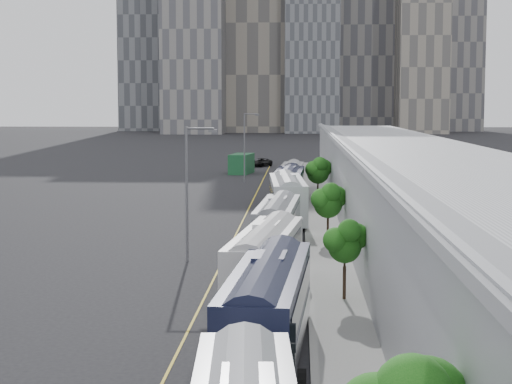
# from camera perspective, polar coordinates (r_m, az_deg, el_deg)

# --- Properties ---
(sidewalk) EXTENTS (10.00, 170.00, 0.12)m
(sidewalk) POSITION_cam_1_polar(r_m,az_deg,el_deg) (68.18, 7.50, -2.85)
(sidewalk) COLOR gray
(sidewalk) RESTS_ON ground
(lane_line) EXTENTS (0.12, 160.00, 0.02)m
(lane_line) POSITION_cam_1_polar(r_m,az_deg,el_deg) (68.16, -1.35, -2.85)
(lane_line) COLOR gold
(lane_line) RESTS_ON ground
(depot) EXTENTS (12.45, 160.40, 7.20)m
(depot) POSITION_cam_1_polar(r_m,az_deg,el_deg) (68.19, 10.88, 0.02)
(depot) COLOR gray
(depot) RESTS_ON ground
(skyline) EXTENTS (145.00, 64.00, 120.00)m
(skyline) POSITION_cam_1_polar(r_m,az_deg,el_deg) (338.87, 1.86, 12.67)
(skyline) COLOR slate
(skyline) RESTS_ON ground
(bus_1) EXTENTS (3.57, 13.74, 3.98)m
(bus_1) POSITION_cam_1_polar(r_m,az_deg,el_deg) (35.20, 0.82, -8.29)
(bus_1) COLOR black
(bus_1) RESTS_ON ground
(bus_2) EXTENTS (3.96, 13.29, 3.83)m
(bus_2) POSITION_cam_1_polar(r_m,az_deg,el_deg) (46.01, 0.66, -5.02)
(bus_2) COLOR silver
(bus_2) RESTS_ON ground
(bus_3) EXTENTS (3.19, 12.62, 3.66)m
(bus_3) POSITION_cam_1_polar(r_m,az_deg,el_deg) (60.58, 1.45, -2.47)
(bus_3) COLOR slate
(bus_3) RESTS_ON ground
(bus_4) EXTENTS (3.64, 14.13, 4.09)m
(bus_4) POSITION_cam_1_polar(r_m,az_deg,el_deg) (75.64, 2.10, -0.68)
(bus_4) COLOR #ABAFB6
(bus_4) RESTS_ON ground
(bus_5) EXTENTS (3.27, 13.62, 3.95)m
(bus_5) POSITION_cam_1_polar(r_m,az_deg,el_deg) (87.25, 2.20, 0.15)
(bus_5) COLOR #161831
(bus_5) RESTS_ON ground
(bus_6) EXTENTS (2.91, 12.15, 3.53)m
(bus_6) POSITION_cam_1_polar(r_m,az_deg,el_deg) (101.21, 2.39, 0.82)
(bus_6) COLOR silver
(bus_6) RESTS_ON ground
(tree_1) EXTENTS (1.76, 1.76, 4.05)m
(tree_1) POSITION_cam_1_polar(r_m,az_deg,el_deg) (44.91, 5.94, -3.33)
(tree_1) COLOR black
(tree_1) RESTS_ON ground
(tree_2) EXTENTS (2.18, 2.18, 4.25)m
(tree_2) POSITION_cam_1_polar(r_m,az_deg,el_deg) (64.86, 4.83, -0.52)
(tree_2) COLOR black
(tree_2) RESTS_ON ground
(tree_3) EXTENTS (2.46, 2.46, 4.48)m
(tree_3) POSITION_cam_1_polar(r_m,az_deg,el_deg) (94.24, 4.15, 1.51)
(tree_3) COLOR black
(tree_3) RESTS_ON ground
(street_lamp_near) EXTENTS (2.04, 0.22, 8.86)m
(street_lamp_near) POSITION_cam_1_polar(r_m,az_deg,el_deg) (55.87, -4.45, 0.51)
(street_lamp_near) COLOR #59595E
(street_lamp_near) RESTS_ON ground
(street_lamp_far) EXTENTS (2.04, 0.22, 9.22)m
(street_lamp_far) POSITION_cam_1_polar(r_m,az_deg,el_deg) (113.82, -0.69, 3.30)
(street_lamp_far) COLOR #59595E
(street_lamp_far) RESTS_ON ground
(shipping_container) EXTENTS (3.64, 6.86, 2.97)m
(shipping_container) POSITION_cam_1_polar(r_m,az_deg,el_deg) (128.94, -0.98, 1.89)
(shipping_container) COLOR #154425
(shipping_container) RESTS_ON ground
(suv) EXTENTS (4.23, 5.57, 1.41)m
(suv) POSITION_cam_1_polar(r_m,az_deg,el_deg) (143.70, 0.31, 1.98)
(suv) COLOR black
(suv) RESTS_ON ground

